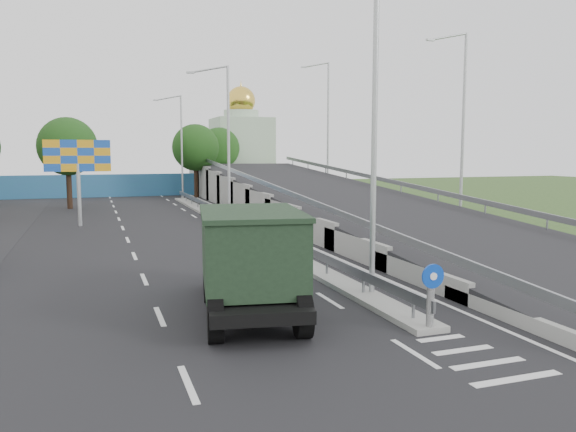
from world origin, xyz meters
name	(u,v)px	position (x,y,z in m)	size (l,w,h in m)	color
ground	(485,363)	(0.00, 0.00, 0.00)	(160.00, 160.00, 0.00)	#2D4C1E
road_surface	(196,240)	(-3.00, 20.00, 0.00)	(26.00, 90.00, 0.04)	black
median	(232,226)	(0.00, 24.00, 0.10)	(1.00, 44.00, 0.20)	gray
overpass_ramp	(342,197)	(7.50, 24.00, 1.75)	(10.00, 50.00, 3.50)	gray
median_guardrail	(232,216)	(0.00, 24.00, 0.75)	(0.09, 44.00, 0.71)	gray
sign_bollard	(431,295)	(0.00, 2.17, 1.03)	(0.64, 0.23, 1.67)	black
lamp_post_near	(369,117)	(0.11, 6.00, 5.81)	(2.74, 0.18, 10.08)	#B2B5B7
lamp_post_mid	(226,135)	(0.11, 26.00, 5.81)	(2.74, 0.18, 10.08)	#B2B5B7
lamp_post_far	(180,141)	(0.11, 46.00, 5.81)	(2.74, 0.18, 10.08)	#B2B5B7
blue_wall	(134,185)	(-4.00, 52.00, 1.20)	(30.00, 0.50, 2.40)	teal
church	(241,148)	(10.00, 60.00, 5.31)	(7.00, 7.00, 13.80)	#B2CCAD
billboard	(78,161)	(-9.00, 28.00, 4.19)	(4.00, 0.24, 5.50)	#B2B5B7
tree_left_mid	(67,147)	(-10.00, 40.00, 5.18)	(4.80, 4.80, 7.60)	black
tree_median_far	(195,148)	(2.00, 48.00, 5.18)	(4.80, 4.80, 7.60)	black
tree_ramp_far	(219,148)	(6.00, 55.00, 5.18)	(4.80, 4.80, 7.60)	black
dump_truck	(248,254)	(-3.89, 5.89, 1.72)	(3.68, 7.37, 3.10)	black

